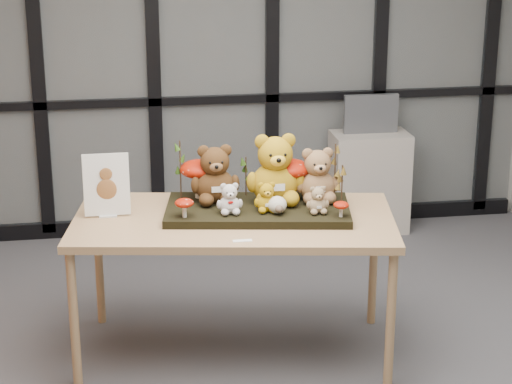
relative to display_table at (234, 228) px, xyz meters
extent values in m
plane|color=#4C4C50|center=(0.13, -0.39, -0.77)|extent=(5.00, 5.00, 0.00)
plane|color=#ACA9A2|center=(0.13, 2.11, 0.63)|extent=(5.00, 0.00, 5.00)
cube|color=#2D383F|center=(0.13, 2.08, 0.63)|extent=(4.90, 0.02, 2.70)
cube|color=black|center=(0.13, 2.08, -0.71)|extent=(4.90, 0.06, 0.12)
cube|color=black|center=(0.13, 2.08, 0.28)|extent=(4.90, 0.06, 0.06)
cube|color=black|center=(-1.17, 2.08, 0.63)|extent=(0.10, 0.06, 2.70)
cube|color=black|center=(-0.32, 2.08, 0.63)|extent=(0.10, 0.06, 2.70)
cube|color=black|center=(0.58, 2.08, 0.63)|extent=(0.10, 0.06, 2.70)
cube|color=black|center=(1.43, 2.08, 0.63)|extent=(0.10, 0.06, 2.70)
cube|color=black|center=(2.33, 2.08, 0.63)|extent=(0.10, 0.06, 2.70)
cube|color=#A08557|center=(0.00, 0.00, 0.04)|extent=(1.91, 1.17, 0.04)
cylinder|color=#A08557|center=(-0.90, -0.26, -0.38)|extent=(0.05, 0.05, 0.79)
cylinder|color=#A08557|center=(-0.77, 0.53, -0.38)|extent=(0.05, 0.05, 0.79)
cylinder|color=#A08557|center=(0.77, -0.53, -0.38)|extent=(0.05, 0.05, 0.79)
cylinder|color=#A08557|center=(0.90, 0.26, -0.38)|extent=(0.05, 0.05, 0.79)
cube|color=black|center=(0.14, 0.04, 0.09)|extent=(1.10, 0.67, 0.04)
cube|color=silver|center=(-0.69, 0.14, 0.07)|extent=(0.10, 0.06, 0.01)
cube|color=white|center=(-0.69, 0.14, 0.25)|extent=(0.26, 0.04, 0.35)
ellipsoid|color=brown|center=(-0.69, 0.13, 0.22)|extent=(0.11, 0.01, 0.13)
ellipsoid|color=brown|center=(-0.69, 0.13, 0.31)|extent=(0.07, 0.01, 0.07)
cube|color=white|center=(0.00, -0.36, 0.07)|extent=(0.10, 0.03, 0.00)
cube|color=#B0A79D|center=(1.32, 1.87, -0.38)|extent=(0.59, 0.35, 0.79)
cube|color=#52545A|center=(1.32, 1.89, 0.17)|extent=(0.42, 0.04, 0.30)
cube|color=black|center=(1.32, 1.87, 0.17)|extent=(0.37, 0.00, 0.25)
camera|label=1|loc=(-0.64, -4.82, 1.82)|focal=65.00mm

